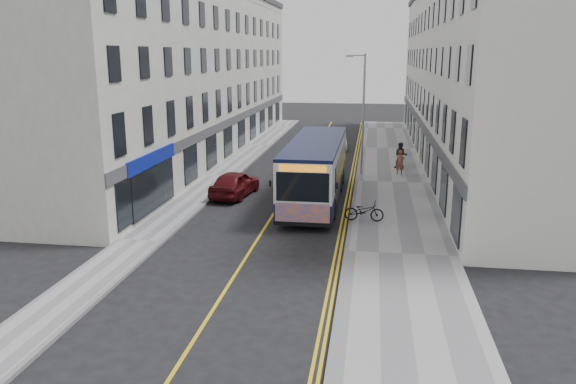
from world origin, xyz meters
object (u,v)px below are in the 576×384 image
(pedestrian_far, at_px, (401,156))
(car_white, at_px, (337,141))
(pedestrian_near, at_px, (400,162))
(car_maroon, at_px, (235,183))
(streetlamp, at_px, (362,110))
(bicycle, at_px, (364,211))
(city_bus, at_px, (316,168))

(pedestrian_far, relative_size, car_white, 0.44)
(pedestrian_near, bearing_deg, car_maroon, -128.73)
(car_maroon, bearing_deg, streetlamp, -128.96)
(pedestrian_near, bearing_deg, bicycle, -85.46)
(city_bus, xyz_separation_m, car_maroon, (-4.70, 0.37, -1.11))
(streetlamp, bearing_deg, bicycle, -87.59)
(bicycle, xyz_separation_m, car_maroon, (-7.46, 4.22, 0.14))
(bicycle, relative_size, car_maroon, 0.42)
(streetlamp, xyz_separation_m, pedestrian_far, (2.76, 2.38, -3.34))
(city_bus, distance_m, pedestrian_far, 10.70)
(pedestrian_near, xyz_separation_m, pedestrian_far, (0.14, 2.09, 0.09))
(car_white, xyz_separation_m, car_maroon, (-4.72, -17.26, 0.07))
(streetlamp, bearing_deg, car_white, 102.16)
(bicycle, bearing_deg, pedestrian_near, -9.92)
(city_bus, bearing_deg, bicycle, -54.37)
(bicycle, bearing_deg, car_maroon, 61.54)
(pedestrian_near, bearing_deg, streetlamp, -158.23)
(car_maroon, bearing_deg, pedestrian_far, -129.69)
(city_bus, bearing_deg, streetlamp, 71.79)
(car_white, bearing_deg, pedestrian_near, -72.26)
(bicycle, height_order, pedestrian_near, pedestrian_near)
(city_bus, distance_m, car_maroon, 4.84)
(streetlamp, relative_size, pedestrian_far, 4.35)
(streetlamp, xyz_separation_m, city_bus, (-2.31, -7.01, -2.51))
(pedestrian_near, relative_size, car_maroon, 0.37)
(car_white, bearing_deg, bicycle, -90.37)
(streetlamp, distance_m, car_white, 11.47)
(city_bus, distance_m, car_white, 17.66)
(city_bus, height_order, pedestrian_far, city_bus)
(pedestrian_near, distance_m, pedestrian_far, 2.10)
(car_maroon, bearing_deg, city_bus, -176.88)
(car_white, bearing_deg, city_bus, -97.71)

